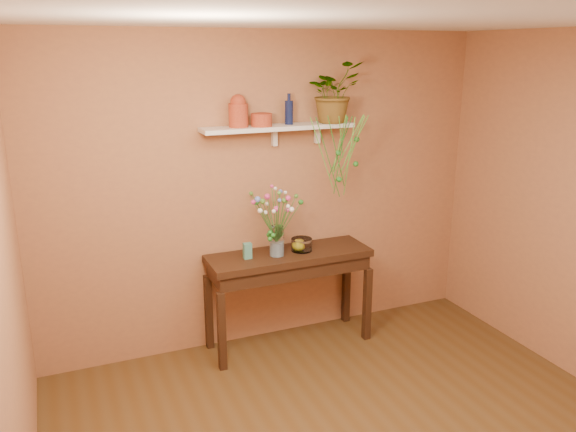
% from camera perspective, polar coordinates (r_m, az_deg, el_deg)
% --- Properties ---
extents(room, '(4.04, 4.04, 2.70)m').
position_cam_1_polar(room, '(3.30, 10.54, -5.22)').
color(room, '#51381C').
rests_on(room, ground).
extents(sideboard, '(1.42, 0.45, 0.86)m').
position_cam_1_polar(sideboard, '(5.01, 0.12, -4.96)').
color(sideboard, '#321A10').
rests_on(sideboard, ground).
extents(wall_shelf, '(1.30, 0.24, 0.19)m').
position_cam_1_polar(wall_shelf, '(4.81, -0.85, 8.71)').
color(wall_shelf, white).
rests_on(wall_shelf, room).
extents(terracotta_jug, '(0.20, 0.20, 0.26)m').
position_cam_1_polar(terracotta_jug, '(4.68, -4.93, 10.24)').
color(terracotta_jug, '#AD4326').
rests_on(terracotta_jug, wall_shelf).
extents(terracotta_pot, '(0.18, 0.18, 0.10)m').
position_cam_1_polar(terracotta_pot, '(4.72, -2.63, 9.46)').
color(terracotta_pot, '#AD4326').
rests_on(terracotta_pot, wall_shelf).
extents(blue_bottle, '(0.07, 0.07, 0.25)m').
position_cam_1_polar(blue_bottle, '(4.84, 0.09, 10.24)').
color(blue_bottle, '#0F183D').
rests_on(blue_bottle, wall_shelf).
extents(spider_plant, '(0.55, 0.50, 0.51)m').
position_cam_1_polar(spider_plant, '(4.96, 4.50, 12.08)').
color(spider_plant, '#267223').
rests_on(spider_plant, wall_shelf).
extents(plant_fronds, '(0.51, 0.30, 0.71)m').
position_cam_1_polar(plant_fronds, '(4.88, 5.59, 6.08)').
color(plant_fronds, '#267223').
rests_on(plant_fronds, wall_shelf).
extents(glass_vase, '(0.12, 0.12, 0.26)m').
position_cam_1_polar(glass_vase, '(4.86, -1.11, -2.70)').
color(glass_vase, white).
rests_on(glass_vase, sideboard).
extents(bouquet, '(0.45, 0.39, 0.46)m').
position_cam_1_polar(bouquet, '(4.77, -1.37, 0.61)').
color(bouquet, '#386B28').
rests_on(bouquet, glass_vase).
extents(glass_bowl, '(0.18, 0.18, 0.11)m').
position_cam_1_polar(glass_bowl, '(5.00, 1.35, -2.89)').
color(glass_bowl, white).
rests_on(glass_bowl, sideboard).
extents(lemon, '(0.08, 0.08, 0.08)m').
position_cam_1_polar(lemon, '(5.00, 1.11, -2.94)').
color(lemon, yellow).
rests_on(lemon, glass_bowl).
extents(carton, '(0.07, 0.05, 0.13)m').
position_cam_1_polar(carton, '(4.82, -4.02, -3.45)').
color(carton, teal).
rests_on(carton, sideboard).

